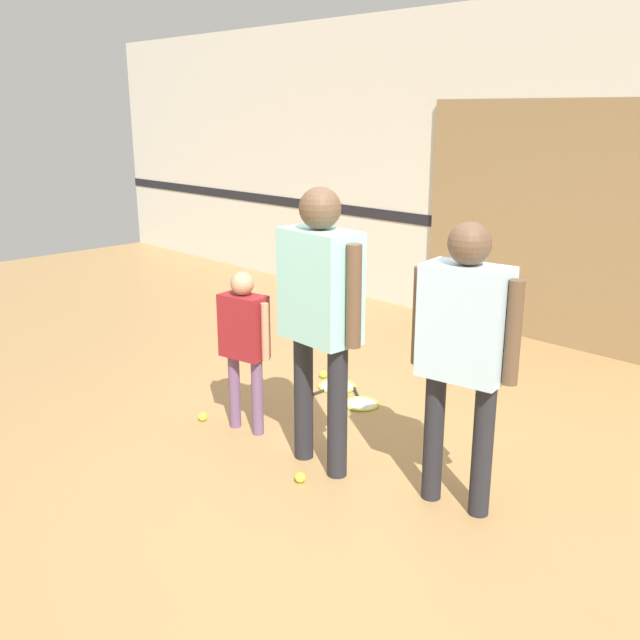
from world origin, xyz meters
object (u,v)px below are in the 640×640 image
object	(u,v)px
tennis_ball_by_spare_racket	(323,374)
tennis_ball_stray_left	(203,417)
person_student_right	(464,338)
racket_spare_on_floor	(336,386)
person_instructor	(320,301)
person_student_left	(244,335)
racket_second_spare	(361,403)
tennis_ball_near_instructor	(300,477)

from	to	relation	value
tennis_ball_by_spare_racket	tennis_ball_stray_left	world-z (taller)	same
person_student_right	tennis_ball_by_spare_racket	bearing A→B (deg)	-33.66
racket_spare_on_floor	tennis_ball_stray_left	distance (m)	1.18
person_instructor	tennis_ball_stray_left	world-z (taller)	person_instructor
person_student_left	tennis_ball_by_spare_racket	world-z (taller)	person_student_left
person_student_right	tennis_ball_stray_left	size ratio (longest dim) A/B	24.82
person_student_right	racket_second_spare	xyz separation A→B (m)	(-1.36, 0.70, -1.00)
racket_spare_on_floor	racket_second_spare	world-z (taller)	same
racket_spare_on_floor	tennis_ball_stray_left	world-z (taller)	tennis_ball_stray_left
person_student_left	tennis_ball_stray_left	distance (m)	0.77
racket_second_spare	tennis_ball_stray_left	distance (m)	1.21
person_instructor	tennis_ball_by_spare_racket	world-z (taller)	person_instructor
person_student_right	tennis_ball_stray_left	xyz separation A→B (m)	(-1.97, -0.36, -0.98)
person_instructor	person_student_left	world-z (taller)	person_instructor
tennis_ball_near_instructor	person_instructor	bearing A→B (deg)	106.70
person_instructor	tennis_ball_stray_left	bearing A→B (deg)	-169.26
person_student_right	person_instructor	bearing A→B (deg)	4.45
person_student_left	person_student_right	bearing A→B (deg)	-3.05
tennis_ball_near_instructor	tennis_ball_stray_left	world-z (taller)	same
racket_spare_on_floor	tennis_ball_by_spare_racket	distance (m)	0.24
racket_spare_on_floor	racket_second_spare	distance (m)	0.39
racket_second_spare	tennis_ball_stray_left	bearing A→B (deg)	97.22
person_student_left	racket_spare_on_floor	world-z (taller)	person_student_left
person_student_right	tennis_ball_stray_left	distance (m)	2.23
person_student_right	tennis_ball_near_instructor	distance (m)	1.35
person_student_right	racket_second_spare	bearing A→B (deg)	-36.54
tennis_ball_stray_left	person_student_right	bearing A→B (deg)	10.29
racket_second_spare	tennis_ball_near_instructor	distance (m)	1.28
tennis_ball_near_instructor	racket_spare_on_floor	bearing A→B (deg)	126.31
person_instructor	person_student_left	xyz separation A→B (m)	(-0.74, -0.00, -0.38)
person_instructor	person_student_left	distance (m)	0.83
person_student_left	person_student_right	distance (m)	1.66
racket_second_spare	tennis_ball_near_instructor	xyz separation A→B (m)	(0.55, -1.16, 0.02)
racket_second_spare	person_student_left	bearing A→B (deg)	111.30
tennis_ball_near_instructor	racket_second_spare	bearing A→B (deg)	115.63
tennis_ball_near_instructor	tennis_ball_stray_left	bearing A→B (deg)	175.02
tennis_ball_stray_left	person_instructor	bearing A→B (deg)	7.31
person_student_right	tennis_ball_by_spare_racket	distance (m)	2.37
racket_spare_on_floor	tennis_ball_near_instructor	distance (m)	1.57
tennis_ball_near_instructor	person_student_left	bearing A→B (deg)	163.78
racket_spare_on_floor	tennis_ball_by_spare_racket	size ratio (longest dim) A/B	7.75
person_instructor	tennis_ball_stray_left	size ratio (longest dim) A/B	26.75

